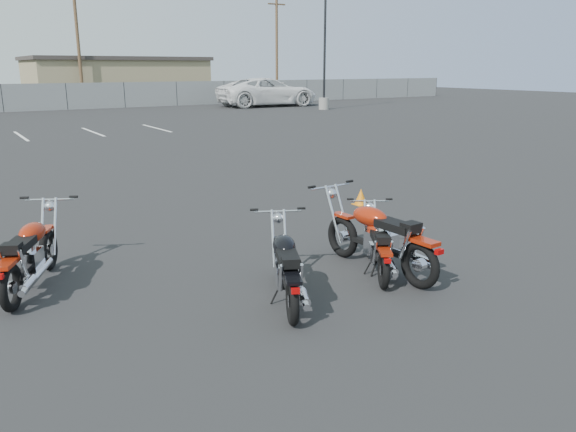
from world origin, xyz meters
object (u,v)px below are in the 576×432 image
motorcycle_second_black (286,268)px  motorcycle_third_red (380,237)px  motorcycle_rear_red (378,245)px  motorcycle_front_red (30,255)px  white_van (268,84)px

motorcycle_second_black → motorcycle_third_red: 1.70m
motorcycle_rear_red → motorcycle_second_black: bearing=-174.3°
motorcycle_front_red → motorcycle_rear_red: 4.70m
white_van → motorcycle_second_black: bearing=153.9°
motorcycle_front_red → motorcycle_rear_red: (4.26, -1.99, -0.06)m
motorcycle_front_red → white_van: size_ratio=0.23×
motorcycle_second_black → white_van: size_ratio=0.22×
motorcycle_third_red → white_van: bearing=62.1°
motorcycle_front_red → motorcycle_third_red: bearing=-24.6°
motorcycle_third_red → motorcycle_rear_red: size_ratio=1.35×
motorcycle_front_red → motorcycle_third_red: 4.74m
white_van → motorcycle_front_red: bearing=148.6°
motorcycle_second_black → motorcycle_rear_red: 1.65m
motorcycle_second_black → motorcycle_third_red: bearing=6.1°
motorcycle_rear_red → white_van: (16.63, 31.39, 1.25)m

